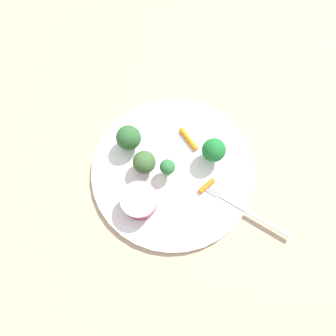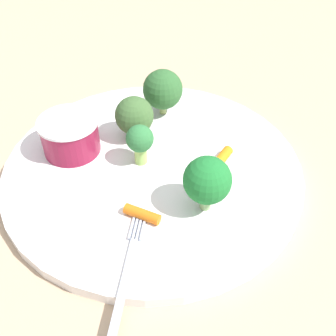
{
  "view_description": "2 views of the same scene",
  "coord_description": "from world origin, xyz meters",
  "px_view_note": "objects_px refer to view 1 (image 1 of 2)",
  "views": [
    {
      "loc": [
        0.13,
        -0.13,
        0.52
      ],
      "look_at": [
        -0.0,
        -0.01,
        0.02
      ],
      "focal_mm": 30.31,
      "sensor_mm": 36.0,
      "label": 1
    },
    {
      "loc": [
        0.29,
        0.14,
        0.31
      ],
      "look_at": [
        0.0,
        0.02,
        0.02
      ],
      "focal_mm": 44.29,
      "sensor_mm": 36.0,
      "label": 2
    }
  ],
  "objects_px": {
    "broccoli_floret_2": "(214,150)",
    "carrot_stick_0": "(189,139)",
    "broccoli_floret_0": "(168,168)",
    "carrot_stick_1": "(207,186)",
    "plate": "(173,169)",
    "sauce_cup": "(140,201)",
    "broccoli_floret_3": "(144,162)",
    "fork": "(246,210)",
    "broccoli_floret_1": "(129,138)"
  },
  "relations": [
    {
      "from": "broccoli_floret_2",
      "to": "fork",
      "type": "height_order",
      "value": "broccoli_floret_2"
    },
    {
      "from": "sauce_cup",
      "to": "broccoli_floret_3",
      "type": "height_order",
      "value": "broccoli_floret_3"
    },
    {
      "from": "broccoli_floret_3",
      "to": "fork",
      "type": "bearing_deg",
      "value": 23.25
    },
    {
      "from": "plate",
      "to": "sauce_cup",
      "type": "bearing_deg",
      "value": -82.86
    },
    {
      "from": "broccoli_floret_2",
      "to": "broccoli_floret_1",
      "type": "bearing_deg",
      "value": -141.93
    },
    {
      "from": "broccoli_floret_0",
      "to": "carrot_stick_1",
      "type": "distance_m",
      "value": 0.08
    },
    {
      "from": "plate",
      "to": "carrot_stick_0",
      "type": "xyz_separation_m",
      "value": [
        -0.02,
        0.06,
        0.01
      ]
    },
    {
      "from": "sauce_cup",
      "to": "broccoli_floret_2",
      "type": "distance_m",
      "value": 0.16
    },
    {
      "from": "broccoli_floret_2",
      "to": "sauce_cup",
      "type": "bearing_deg",
      "value": -97.99
    },
    {
      "from": "carrot_stick_0",
      "to": "sauce_cup",
      "type": "bearing_deg",
      "value": -77.59
    },
    {
      "from": "broccoli_floret_3",
      "to": "carrot_stick_0",
      "type": "height_order",
      "value": "broccoli_floret_3"
    },
    {
      "from": "broccoli_floret_1",
      "to": "broccoli_floret_3",
      "type": "bearing_deg",
      "value": -9.81
    },
    {
      "from": "fork",
      "to": "broccoli_floret_1",
      "type": "bearing_deg",
      "value": -163.77
    },
    {
      "from": "broccoli_floret_0",
      "to": "carrot_stick_1",
      "type": "xyz_separation_m",
      "value": [
        0.07,
        0.04,
        -0.02
      ]
    },
    {
      "from": "carrot_stick_1",
      "to": "fork",
      "type": "bearing_deg",
      "value": 14.35
    },
    {
      "from": "broccoli_floret_2",
      "to": "fork",
      "type": "bearing_deg",
      "value": -13.66
    },
    {
      "from": "broccoli_floret_1",
      "to": "broccoli_floret_2",
      "type": "bearing_deg",
      "value": 38.07
    },
    {
      "from": "broccoli_floret_0",
      "to": "fork",
      "type": "distance_m",
      "value": 0.16
    },
    {
      "from": "broccoli_floret_0",
      "to": "broccoli_floret_3",
      "type": "height_order",
      "value": "broccoli_floret_3"
    },
    {
      "from": "broccoli_floret_1",
      "to": "broccoli_floret_3",
      "type": "xyz_separation_m",
      "value": [
        0.06,
        -0.01,
        -0.0
      ]
    },
    {
      "from": "sauce_cup",
      "to": "carrot_stick_1",
      "type": "relative_size",
      "value": 1.84
    },
    {
      "from": "fork",
      "to": "carrot_stick_0",
      "type": "bearing_deg",
      "value": 172.96
    },
    {
      "from": "carrot_stick_1",
      "to": "plate",
      "type": "bearing_deg",
      "value": -162.74
    },
    {
      "from": "carrot_stick_0",
      "to": "fork",
      "type": "xyz_separation_m",
      "value": [
        0.17,
        -0.02,
        -0.0
      ]
    },
    {
      "from": "fork",
      "to": "plate",
      "type": "bearing_deg",
      "value": -164.29
    },
    {
      "from": "plate",
      "to": "carrot_stick_1",
      "type": "relative_size",
      "value": 8.95
    },
    {
      "from": "broccoli_floret_0",
      "to": "broccoli_floret_1",
      "type": "xyz_separation_m",
      "value": [
        -0.09,
        -0.01,
        0.0
      ]
    },
    {
      "from": "plate",
      "to": "broccoli_floret_1",
      "type": "distance_m",
      "value": 0.1
    },
    {
      "from": "broccoli_floret_1",
      "to": "carrot_stick_1",
      "type": "height_order",
      "value": "broccoli_floret_1"
    },
    {
      "from": "broccoli_floret_0",
      "to": "fork",
      "type": "bearing_deg",
      "value": 20.41
    },
    {
      "from": "plate",
      "to": "broccoli_floret_0",
      "type": "relative_size",
      "value": 6.82
    },
    {
      "from": "carrot_stick_1",
      "to": "broccoli_floret_1",
      "type": "bearing_deg",
      "value": -162.84
    },
    {
      "from": "broccoli_floret_2",
      "to": "carrot_stick_0",
      "type": "height_order",
      "value": "broccoli_floret_2"
    },
    {
      "from": "broccoli_floret_0",
      "to": "broccoli_floret_2",
      "type": "distance_m",
      "value": 0.09
    },
    {
      "from": "carrot_stick_0",
      "to": "carrot_stick_1",
      "type": "distance_m",
      "value": 0.1
    },
    {
      "from": "fork",
      "to": "broccoli_floret_3",
      "type": "bearing_deg",
      "value": -156.75
    },
    {
      "from": "sauce_cup",
      "to": "carrot_stick_1",
      "type": "distance_m",
      "value": 0.13
    },
    {
      "from": "broccoli_floret_3",
      "to": "plate",
      "type": "bearing_deg",
      "value": 46.22
    },
    {
      "from": "broccoli_floret_3",
      "to": "fork",
      "type": "relative_size",
      "value": 0.3
    },
    {
      "from": "broccoli_floret_0",
      "to": "carrot_stick_1",
      "type": "height_order",
      "value": "broccoli_floret_0"
    },
    {
      "from": "broccoli_floret_1",
      "to": "carrot_stick_0",
      "type": "distance_m",
      "value": 0.12
    },
    {
      "from": "plate",
      "to": "sauce_cup",
      "type": "xyz_separation_m",
      "value": [
        0.01,
        -0.09,
        0.03
      ]
    },
    {
      "from": "broccoli_floret_2",
      "to": "carrot_stick_1",
      "type": "bearing_deg",
      "value": -53.92
    },
    {
      "from": "broccoli_floret_2",
      "to": "carrot_stick_0",
      "type": "relative_size",
      "value": 1.07
    },
    {
      "from": "broccoli_floret_1",
      "to": "broccoli_floret_3",
      "type": "distance_m",
      "value": 0.06
    },
    {
      "from": "plate",
      "to": "broccoli_floret_2",
      "type": "height_order",
      "value": "broccoli_floret_2"
    },
    {
      "from": "broccoli_floret_0",
      "to": "broccoli_floret_1",
      "type": "bearing_deg",
      "value": -170.9
    },
    {
      "from": "plate",
      "to": "sauce_cup",
      "type": "height_order",
      "value": "sauce_cup"
    },
    {
      "from": "sauce_cup",
      "to": "fork",
      "type": "bearing_deg",
      "value": 43.85
    },
    {
      "from": "plate",
      "to": "fork",
      "type": "bearing_deg",
      "value": 15.71
    }
  ]
}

